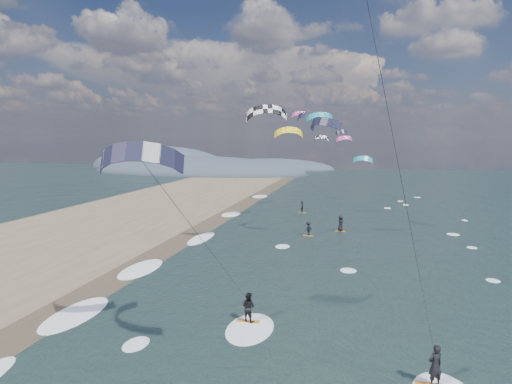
# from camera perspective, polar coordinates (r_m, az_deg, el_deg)

# --- Properties ---
(wet_sand_strip) EXTENTS (3.00, 240.00, 0.00)m
(wet_sand_strip) POSITION_cam_1_polar(r_m,az_deg,el_deg) (32.68, -20.44, -12.10)
(wet_sand_strip) COLOR #382D23
(wet_sand_strip) RESTS_ON ground
(coastal_hills) EXTENTS (80.00, 41.00, 15.00)m
(coastal_hills) POSITION_cam_1_polar(r_m,az_deg,el_deg) (133.57, -8.52, 2.81)
(coastal_hills) COLOR #3D4756
(coastal_hills) RESTS_ON ground
(kitesurfer_near_a) EXTENTS (7.92, 9.58, 18.21)m
(kitesurfer_near_a) POSITION_cam_1_polar(r_m,az_deg,el_deg) (13.86, 14.92, 21.90)
(kitesurfer_near_a) COLOR #BB6F21
(kitesurfer_near_a) RESTS_ON ground
(kitesurfer_near_b) EXTENTS (7.12, 8.59, 11.31)m
(kitesurfer_near_b) POSITION_cam_1_polar(r_m,az_deg,el_deg) (20.62, -10.51, -2.82)
(kitesurfer_near_b) COLOR #BB6F21
(kitesurfer_near_b) RESTS_ON ground
(far_kitesurfers) EXTENTS (6.84, 14.48, 1.82)m
(far_kitesurfers) POSITION_cam_1_polar(r_m,az_deg,el_deg) (50.17, 8.55, -3.93)
(far_kitesurfers) COLOR #BB6F21
(far_kitesurfers) RESTS_ON ground
(bg_kite_field) EXTENTS (14.83, 70.49, 9.06)m
(bg_kite_field) POSITION_cam_1_polar(r_m,az_deg,el_deg) (66.55, 8.46, 8.58)
(bg_kite_field) COLOR yellow
(bg_kite_field) RESTS_ON ground
(shoreline_surf) EXTENTS (2.40, 79.40, 0.11)m
(shoreline_surf) POSITION_cam_1_polar(r_m,az_deg,el_deg) (35.92, -14.52, -10.08)
(shoreline_surf) COLOR white
(shoreline_surf) RESTS_ON ground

